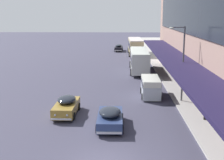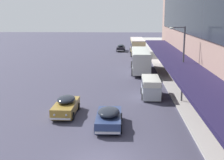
{
  "view_description": "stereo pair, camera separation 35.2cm",
  "coord_description": "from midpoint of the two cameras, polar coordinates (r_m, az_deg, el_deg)",
  "views": [
    {
      "loc": [
        0.86,
        -16.51,
        8.44
      ],
      "look_at": [
        0.07,
        12.99,
        2.03
      ],
      "focal_mm": 50.0,
      "sensor_mm": 36.0,
      "label": 1
    },
    {
      "loc": [
        1.22,
        -16.49,
        8.44
      ],
      "look_at": [
        0.07,
        12.99,
        2.03
      ],
      "focal_mm": 50.0,
      "sensor_mm": 36.0,
      "label": 2
    }
  ],
  "objects": [
    {
      "name": "pedestrian_at_kerb",
      "position": [
        25.57,
        16.41,
        -4.75
      ],
      "size": [
        0.55,
        0.4,
        1.86
      ],
      "color": "black",
      "rests_on": "sidewalk_kerb"
    },
    {
      "name": "transit_bus_kerbside_front",
      "position": [
        63.81,
        4.13,
        6.3
      ],
      "size": [
        2.91,
        10.33,
        3.22
      ],
      "color": "tan",
      "rests_on": "ground"
    },
    {
      "name": "transit_bus_kerbside_rear",
      "position": [
        45.31,
        4.79,
        3.79
      ],
      "size": [
        2.74,
        10.08,
        3.13
      ],
      "color": "silver",
      "rests_on": "ground"
    },
    {
      "name": "vw_van",
      "position": [
        32.04,
        6.73,
        -1.08
      ],
      "size": [
        1.95,
        4.57,
        1.96
      ],
      "color": "silver",
      "rests_on": "ground"
    },
    {
      "name": "street_lamp",
      "position": [
        29.84,
        12.27,
        3.9
      ],
      "size": [
        1.5,
        0.28,
        7.06
      ],
      "color": "#4C4C51",
      "rests_on": "sidewalk_kerb"
    },
    {
      "name": "sedan_oncoming_front",
      "position": [
        23.48,
        -0.79,
        -6.86
      ],
      "size": [
        1.99,
        4.48,
        1.5
      ],
      "color": "navy",
      "rests_on": "ground"
    },
    {
      "name": "sedan_lead_mid",
      "position": [
        26.55,
        -8.7,
        -4.67
      ],
      "size": [
        1.91,
        4.51,
        1.56
      ],
      "color": "olive",
      "rests_on": "ground"
    },
    {
      "name": "sedan_trailing_near",
      "position": [
        69.8,
        1.09,
        5.94
      ],
      "size": [
        1.93,
        4.93,
        1.54
      ],
      "color": "black",
      "rests_on": "ground"
    }
  ]
}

